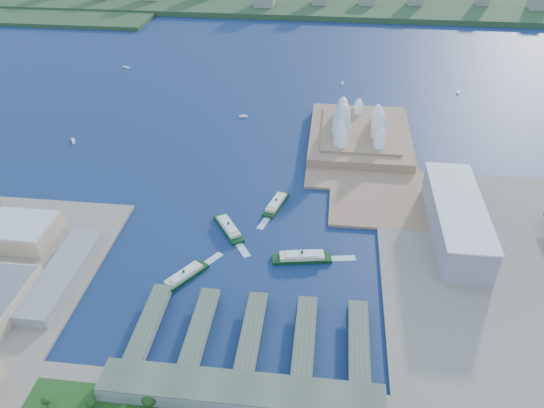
# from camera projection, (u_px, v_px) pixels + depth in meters

# --- Properties ---
(ground) EXTENTS (3000.00, 3000.00, 0.00)m
(ground) POSITION_uv_depth(u_px,v_px,m) (249.00, 273.00, 487.16)
(ground) COLOR #0E1A43
(ground) RESTS_ON ground
(east_land) EXTENTS (240.00, 500.00, 3.00)m
(east_land) POSITION_uv_depth(u_px,v_px,m) (537.00, 337.00, 421.91)
(east_land) COLOR gray
(east_land) RESTS_ON ground
(peninsula) EXTENTS (135.00, 220.00, 3.00)m
(peninsula) POSITION_uv_depth(u_px,v_px,m) (361.00, 146.00, 689.71)
(peninsula) COLOR #977352
(peninsula) RESTS_ON ground
(far_shore) EXTENTS (2200.00, 260.00, 12.00)m
(far_shore) POSITION_uv_depth(u_px,v_px,m) (310.00, 4.00, 1289.72)
(far_shore) COLOR #2D4926
(far_shore) RESTS_ON ground
(opera_house) EXTENTS (134.00, 180.00, 58.00)m
(opera_house) POSITION_uv_depth(u_px,v_px,m) (361.00, 118.00, 689.30)
(opera_house) COLOR white
(opera_house) RESTS_ON peninsula
(toaster_building) EXTENTS (45.00, 155.00, 35.00)m
(toaster_building) POSITION_uv_depth(u_px,v_px,m) (456.00, 219.00, 522.54)
(toaster_building) COLOR gray
(toaster_building) RESTS_ON east_land
(ferry_wharves) EXTENTS (184.00, 90.00, 9.30)m
(ferry_wharves) POSITION_uv_depth(u_px,v_px,m) (252.00, 332.00, 421.51)
(ferry_wharves) COLOR #4C5843
(ferry_wharves) RESTS_ON ground
(terminal_building) EXTENTS (200.00, 28.00, 12.00)m
(terminal_building) POSITION_uv_depth(u_px,v_px,m) (241.00, 393.00, 369.63)
(terminal_building) COLOR gray
(terminal_building) RESTS_ON south_land
(ferry_a) EXTENTS (39.05, 50.46, 9.76)m
(ferry_a) POSITION_uv_depth(u_px,v_px,m) (229.00, 226.00, 538.83)
(ferry_a) COLOR #0E3814
(ferry_a) RESTS_ON ground
(ferry_b) EXTENTS (25.41, 51.21, 9.39)m
(ferry_b) POSITION_uv_depth(u_px,v_px,m) (276.00, 202.00, 575.38)
(ferry_b) COLOR #0E3814
(ferry_b) RESTS_ON ground
(ferry_c) EXTENTS (38.70, 49.20, 9.56)m
(ferry_c) POSITION_uv_depth(u_px,v_px,m) (184.00, 274.00, 478.28)
(ferry_c) COLOR #0E3814
(ferry_c) RESTS_ON ground
(ferry_d) EXTENTS (57.39, 23.77, 10.54)m
(ferry_d) POSITION_uv_depth(u_px,v_px,m) (302.00, 255.00, 499.60)
(ferry_d) COLOR #0E3814
(ferry_d) RESTS_ON ground
(boat_a) EXTENTS (10.67, 15.03, 2.91)m
(boat_a) POSITION_uv_depth(u_px,v_px,m) (73.00, 141.00, 702.24)
(boat_a) COLOR white
(boat_a) RESTS_ON ground
(boat_b) EXTENTS (11.58, 4.96, 3.04)m
(boat_b) POSITION_uv_depth(u_px,v_px,m) (243.00, 116.00, 766.42)
(boat_b) COLOR white
(boat_b) RESTS_ON ground
(boat_c) EXTENTS (6.34, 13.19, 2.85)m
(boat_c) POSITION_uv_depth(u_px,v_px,m) (458.00, 92.00, 841.05)
(boat_c) COLOR white
(boat_c) RESTS_ON ground
(boat_d) EXTENTS (15.22, 9.22, 2.56)m
(boat_d) POSITION_uv_depth(u_px,v_px,m) (126.00, 67.00, 937.49)
(boat_d) COLOR white
(boat_d) RESTS_ON ground
(boat_e) EXTENTS (4.83, 10.72, 2.54)m
(boat_e) POSITION_uv_depth(u_px,v_px,m) (342.00, 83.00, 873.98)
(boat_e) COLOR white
(boat_e) RESTS_ON ground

